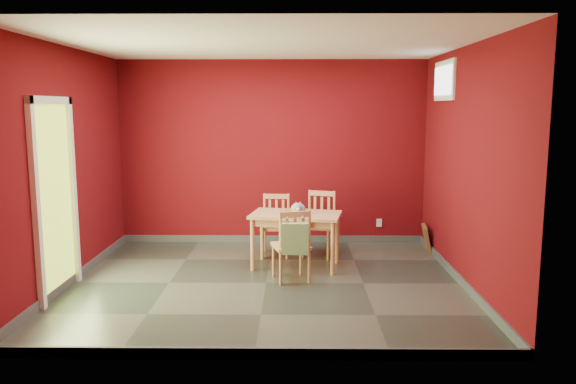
{
  "coord_description": "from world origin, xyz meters",
  "views": [
    {
      "loc": [
        0.33,
        -6.26,
        2.03
      ],
      "look_at": [
        0.25,
        0.45,
        1.0
      ],
      "focal_mm": 35.0,
      "sensor_mm": 36.0,
      "label": 1
    }
  ],
  "objects_px": {
    "dining_table": "(296,220)",
    "tote_bag": "(295,238)",
    "chair_far_right": "(319,223)",
    "chair_near": "(292,244)",
    "cat": "(298,206)",
    "chair_far_left": "(276,224)",
    "picture_frame": "(426,238)"
  },
  "relations": [
    {
      "from": "cat",
      "to": "picture_frame",
      "type": "height_order",
      "value": "cat"
    },
    {
      "from": "dining_table",
      "to": "tote_bag",
      "type": "relative_size",
      "value": 2.84
    },
    {
      "from": "tote_bag",
      "to": "picture_frame",
      "type": "relative_size",
      "value": 1.1
    },
    {
      "from": "dining_table",
      "to": "chair_near",
      "type": "height_order",
      "value": "chair_near"
    },
    {
      "from": "chair_far_right",
      "to": "chair_near",
      "type": "height_order",
      "value": "chair_far_right"
    },
    {
      "from": "cat",
      "to": "tote_bag",
      "type": "bearing_deg",
      "value": -93.43
    },
    {
      "from": "chair_far_left",
      "to": "picture_frame",
      "type": "xyz_separation_m",
      "value": [
        2.12,
        0.2,
        -0.24
      ]
    },
    {
      "from": "dining_table",
      "to": "chair_far_right",
      "type": "distance_m",
      "value": 0.68
    },
    {
      "from": "dining_table",
      "to": "tote_bag",
      "type": "distance_m",
      "value": 0.79
    },
    {
      "from": "dining_table",
      "to": "picture_frame",
      "type": "xyz_separation_m",
      "value": [
        1.84,
        0.79,
        -0.42
      ]
    },
    {
      "from": "chair_far_right",
      "to": "dining_table",
      "type": "bearing_deg",
      "value": -119.44
    },
    {
      "from": "dining_table",
      "to": "chair_far_left",
      "type": "bearing_deg",
      "value": 114.79
    },
    {
      "from": "chair_far_right",
      "to": "chair_near",
      "type": "xyz_separation_m",
      "value": [
        -0.37,
        -1.15,
        -0.01
      ]
    },
    {
      "from": "chair_near",
      "to": "cat",
      "type": "relative_size",
      "value": 2.31
    },
    {
      "from": "chair_far_left",
      "to": "chair_far_right",
      "type": "xyz_separation_m",
      "value": [
        0.6,
        -0.02,
        0.02
      ]
    },
    {
      "from": "chair_far_right",
      "to": "tote_bag",
      "type": "distance_m",
      "value": 1.4
    },
    {
      "from": "chair_near",
      "to": "picture_frame",
      "type": "distance_m",
      "value": 2.35
    },
    {
      "from": "cat",
      "to": "chair_near",
      "type": "bearing_deg",
      "value": -98.05
    },
    {
      "from": "tote_bag",
      "to": "cat",
      "type": "relative_size",
      "value": 1.15
    },
    {
      "from": "tote_bag",
      "to": "cat",
      "type": "bearing_deg",
      "value": 87.16
    },
    {
      "from": "dining_table",
      "to": "chair_far_right",
      "type": "height_order",
      "value": "chair_far_right"
    },
    {
      "from": "tote_bag",
      "to": "chair_far_left",
      "type": "bearing_deg",
      "value": 100.8
    },
    {
      "from": "chair_far_left",
      "to": "chair_near",
      "type": "xyz_separation_m",
      "value": [
        0.23,
        -1.17,
        0.01
      ]
    },
    {
      "from": "chair_far_right",
      "to": "picture_frame",
      "type": "relative_size",
      "value": 2.28
    },
    {
      "from": "chair_far_left",
      "to": "chair_far_right",
      "type": "bearing_deg",
      "value": -1.77
    },
    {
      "from": "tote_bag",
      "to": "dining_table",
      "type": "bearing_deg",
      "value": 89.21
    },
    {
      "from": "dining_table",
      "to": "chair_near",
      "type": "relative_size",
      "value": 1.41
    },
    {
      "from": "chair_near",
      "to": "tote_bag",
      "type": "relative_size",
      "value": 2.01
    },
    {
      "from": "chair_far_right",
      "to": "tote_bag",
      "type": "height_order",
      "value": "chair_far_right"
    },
    {
      "from": "chair_far_right",
      "to": "tote_bag",
      "type": "bearing_deg",
      "value": -103.84
    },
    {
      "from": "dining_table",
      "to": "picture_frame",
      "type": "height_order",
      "value": "dining_table"
    },
    {
      "from": "cat",
      "to": "picture_frame",
      "type": "xyz_separation_m",
      "value": [
        1.82,
        0.8,
        -0.6
      ]
    }
  ]
}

